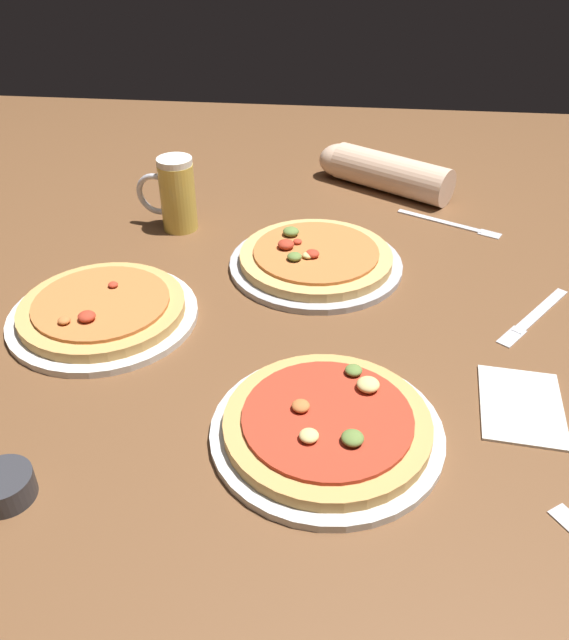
{
  "coord_description": "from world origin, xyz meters",
  "views": [
    {
      "loc": [
        0.09,
        -0.84,
        0.62
      ],
      "look_at": [
        0.0,
        0.0,
        0.02
      ],
      "focal_mm": 36.26,
      "sensor_mm": 36.0,
      "label": 1
    }
  ],
  "objects_px": {
    "pizza_plate_far": "(316,259)",
    "beer_mug_dark": "(175,194)",
    "fork_spare": "(451,223)",
    "napkin_folded": "(522,405)",
    "knife_spare": "(534,316)",
    "diner_arm": "(379,171)",
    "ramekin_sauce": "(4,486)",
    "pizza_plate_near": "(327,426)",
    "pizza_plate_side": "(103,310)"
  },
  "relations": [
    {
      "from": "pizza_plate_near",
      "to": "diner_arm",
      "type": "distance_m",
      "value": 0.82
    },
    {
      "from": "pizza_plate_side",
      "to": "fork_spare",
      "type": "bearing_deg",
      "value": 34.08
    },
    {
      "from": "pizza_plate_far",
      "to": "beer_mug_dark",
      "type": "xyz_separation_m",
      "value": [
        -0.29,
        0.13,
        0.06
      ]
    },
    {
      "from": "napkin_folded",
      "to": "beer_mug_dark",
      "type": "bearing_deg",
      "value": 141.41
    },
    {
      "from": "beer_mug_dark",
      "to": "ramekin_sauce",
      "type": "relative_size",
      "value": 2.09
    },
    {
      "from": "pizza_plate_near",
      "to": "diner_arm",
      "type": "height_order",
      "value": "diner_arm"
    },
    {
      "from": "knife_spare",
      "to": "pizza_plate_far",
      "type": "bearing_deg",
      "value": 161.39
    },
    {
      "from": "napkin_folded",
      "to": "diner_arm",
      "type": "bearing_deg",
      "value": 104.65
    },
    {
      "from": "pizza_plate_far",
      "to": "knife_spare",
      "type": "bearing_deg",
      "value": -18.61
    },
    {
      "from": "napkin_folded",
      "to": "pizza_plate_far",
      "type": "bearing_deg",
      "value": 131.52
    },
    {
      "from": "diner_arm",
      "to": "knife_spare",
      "type": "bearing_deg",
      "value": -63.37
    },
    {
      "from": "pizza_plate_near",
      "to": "pizza_plate_far",
      "type": "xyz_separation_m",
      "value": [
        -0.05,
        0.44,
        -0.0
      ]
    },
    {
      "from": "pizza_plate_far",
      "to": "ramekin_sauce",
      "type": "height_order",
      "value": "pizza_plate_far"
    },
    {
      "from": "beer_mug_dark",
      "to": "ramekin_sauce",
      "type": "xyz_separation_m",
      "value": [
        -0.04,
        -0.71,
        -0.06
      ]
    },
    {
      "from": "knife_spare",
      "to": "ramekin_sauce",
      "type": "bearing_deg",
      "value": -147.33
    },
    {
      "from": "ramekin_sauce",
      "to": "pizza_plate_far",
      "type": "bearing_deg",
      "value": 60.27
    },
    {
      "from": "ramekin_sauce",
      "to": "fork_spare",
      "type": "bearing_deg",
      "value": 52.52
    },
    {
      "from": "pizza_plate_side",
      "to": "knife_spare",
      "type": "relative_size",
      "value": 1.68
    },
    {
      "from": "napkin_folded",
      "to": "knife_spare",
      "type": "distance_m",
      "value": 0.23
    },
    {
      "from": "pizza_plate_near",
      "to": "diner_arm",
      "type": "bearing_deg",
      "value": 84.77
    },
    {
      "from": "pizza_plate_near",
      "to": "pizza_plate_side",
      "type": "bearing_deg",
      "value": 148.99
    },
    {
      "from": "beer_mug_dark",
      "to": "fork_spare",
      "type": "xyz_separation_m",
      "value": [
        0.56,
        0.07,
        -0.07
      ]
    },
    {
      "from": "pizza_plate_side",
      "to": "fork_spare",
      "type": "height_order",
      "value": "pizza_plate_side"
    },
    {
      "from": "pizza_plate_side",
      "to": "pizza_plate_near",
      "type": "bearing_deg",
      "value": -31.01
    },
    {
      "from": "fork_spare",
      "to": "pizza_plate_near",
      "type": "bearing_deg",
      "value": -109.36
    },
    {
      "from": "beer_mug_dark",
      "to": "diner_arm",
      "type": "relative_size",
      "value": 0.49
    },
    {
      "from": "beer_mug_dark",
      "to": "fork_spare",
      "type": "relative_size",
      "value": 0.72
    },
    {
      "from": "pizza_plate_side",
      "to": "diner_arm",
      "type": "height_order",
      "value": "diner_arm"
    },
    {
      "from": "knife_spare",
      "to": "pizza_plate_near",
      "type": "bearing_deg",
      "value": -136.69
    },
    {
      "from": "pizza_plate_side",
      "to": "diner_arm",
      "type": "xyz_separation_m",
      "value": [
        0.46,
        0.59,
        0.03
      ]
    },
    {
      "from": "diner_arm",
      "to": "napkin_folded",
      "type": "bearing_deg",
      "value": -75.35
    },
    {
      "from": "napkin_folded",
      "to": "knife_spare",
      "type": "bearing_deg",
      "value": 74.48
    },
    {
      "from": "knife_spare",
      "to": "diner_arm",
      "type": "relative_size",
      "value": 0.6
    },
    {
      "from": "pizza_plate_far",
      "to": "beer_mug_dark",
      "type": "relative_size",
      "value": 2.14
    },
    {
      "from": "pizza_plate_near",
      "to": "napkin_folded",
      "type": "height_order",
      "value": "pizza_plate_near"
    },
    {
      "from": "napkin_folded",
      "to": "knife_spare",
      "type": "xyz_separation_m",
      "value": [
        0.06,
        0.23,
        -0.0
      ]
    },
    {
      "from": "beer_mug_dark",
      "to": "fork_spare",
      "type": "height_order",
      "value": "beer_mug_dark"
    },
    {
      "from": "fork_spare",
      "to": "napkin_folded",
      "type": "bearing_deg",
      "value": -85.82
    },
    {
      "from": "pizza_plate_far",
      "to": "diner_arm",
      "type": "distance_m",
      "value": 0.4
    },
    {
      "from": "knife_spare",
      "to": "diner_arm",
      "type": "xyz_separation_m",
      "value": [
        -0.25,
        0.51,
        0.04
      ]
    },
    {
      "from": "napkin_folded",
      "to": "diner_arm",
      "type": "xyz_separation_m",
      "value": [
        -0.19,
        0.73,
        0.04
      ]
    },
    {
      "from": "knife_spare",
      "to": "diner_arm",
      "type": "bearing_deg",
      "value": 116.63
    },
    {
      "from": "pizza_plate_far",
      "to": "fork_spare",
      "type": "distance_m",
      "value": 0.34
    },
    {
      "from": "ramekin_sauce",
      "to": "knife_spare",
      "type": "relative_size",
      "value": 0.39
    },
    {
      "from": "pizza_plate_side",
      "to": "knife_spare",
      "type": "bearing_deg",
      "value": 6.41
    },
    {
      "from": "ramekin_sauce",
      "to": "diner_arm",
      "type": "height_order",
      "value": "diner_arm"
    },
    {
      "from": "pizza_plate_far",
      "to": "ramekin_sauce",
      "type": "distance_m",
      "value": 0.66
    },
    {
      "from": "pizza_plate_far",
      "to": "pizza_plate_side",
      "type": "xyz_separation_m",
      "value": [
        -0.34,
        -0.21,
        -0.0
      ]
    },
    {
      "from": "pizza_plate_side",
      "to": "knife_spare",
      "type": "height_order",
      "value": "pizza_plate_side"
    },
    {
      "from": "pizza_plate_side",
      "to": "diner_arm",
      "type": "relative_size",
      "value": 1.0
    }
  ]
}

